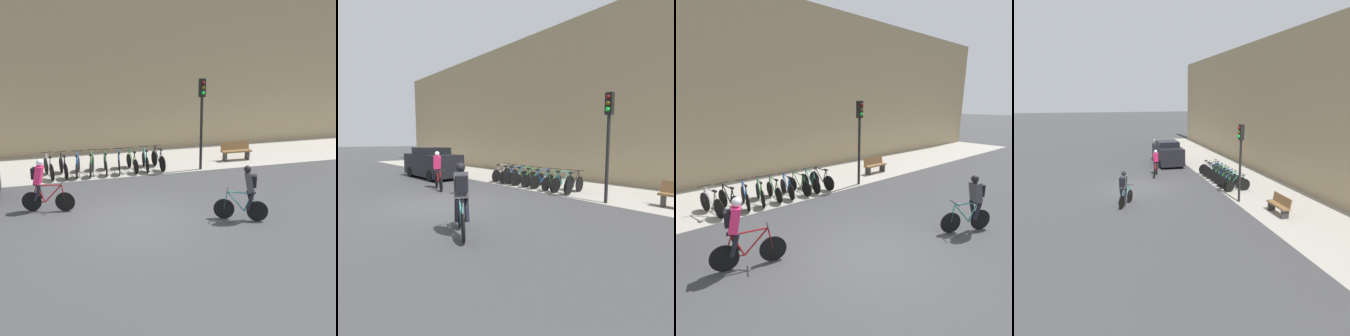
{
  "view_description": "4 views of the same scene",
  "coord_description": "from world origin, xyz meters",
  "views": [
    {
      "loc": [
        -2.47,
        -11.95,
        5.2
      ],
      "look_at": [
        1.64,
        2.05,
        0.99
      ],
      "focal_mm": 45.0,
      "sensor_mm": 36.0,
      "label": 1
    },
    {
      "loc": [
        8.37,
        -4.22,
        2.26
      ],
      "look_at": [
        0.85,
        2.64,
        1.2
      ],
      "focal_mm": 28.0,
      "sensor_mm": 36.0,
      "label": 2
    },
    {
      "loc": [
        -4.42,
        -4.19,
        3.79
      ],
      "look_at": [
        1.58,
        3.04,
        1.49
      ],
      "focal_mm": 28.0,
      "sensor_mm": 36.0,
      "label": 3
    },
    {
      "loc": [
        18.7,
        -1.97,
        5.24
      ],
      "look_at": [
        1.71,
        2.3,
        1.42
      ],
      "focal_mm": 35.0,
      "sensor_mm": 36.0,
      "label": 4
    }
  ],
  "objects": [
    {
      "name": "cyclist_pink",
      "position": [
        -2.77,
        1.6,
        0.95
      ],
      "size": [
        1.68,
        0.64,
        1.77
      ],
      "color": "black",
      "rests_on": "ground"
    },
    {
      "name": "ground",
      "position": [
        0.0,
        0.0,
        0.0
      ],
      "size": [
        200.0,
        200.0,
        0.0
      ],
      "primitive_type": "plane",
      "color": "#3D3D3F"
    },
    {
      "name": "parked_bike_8",
      "position": [
        2.17,
        5.37,
        0.41
      ],
      "size": [
        0.46,
        1.7,
        0.98
      ],
      "color": "black",
      "rests_on": "ground"
    },
    {
      "name": "parked_bike_7",
      "position": [
        1.58,
        5.37,
        0.4
      ],
      "size": [
        0.46,
        1.67,
        0.97
      ],
      "color": "black",
      "rests_on": "ground"
    },
    {
      "name": "parked_bike_3",
      "position": [
        -0.75,
        5.37,
        0.4
      ],
      "size": [
        0.51,
        1.69,
        0.96
      ],
      "color": "black",
      "rests_on": "ground"
    },
    {
      "name": "traffic_light_pole",
      "position": [
        3.92,
        4.73,
        2.71
      ],
      "size": [
        0.26,
        0.3,
        3.93
      ],
      "color": "black",
      "rests_on": "ground"
    },
    {
      "name": "cyclist_grey",
      "position": [
        3.27,
        -0.98,
        0.95
      ],
      "size": [
        1.51,
        0.81,
        1.77
      ],
      "color": "black",
      "rests_on": "ground"
    },
    {
      "name": "parked_bike_5",
      "position": [
        0.42,
        5.37,
        0.39
      ],
      "size": [
        0.46,
        1.61,
        0.95
      ],
      "color": "black",
      "rests_on": "ground"
    },
    {
      "name": "kerb_strip",
      "position": [
        0.0,
        6.75,
        0.0
      ],
      "size": [
        44.0,
        4.5,
        0.01
      ],
      "primitive_type": "cube",
      "color": "#A39E93",
      "rests_on": "ground"
    },
    {
      "name": "parked_bike_4",
      "position": [
        -0.17,
        5.37,
        0.39
      ],
      "size": [
        0.46,
        1.62,
        0.95
      ],
      "color": "black",
      "rests_on": "ground"
    },
    {
      "name": "bench",
      "position": [
        6.08,
        5.75,
        0.46
      ],
      "size": [
        1.44,
        0.44,
        0.89
      ],
      "color": "brown",
      "rests_on": "ground"
    },
    {
      "name": "building_facade",
      "position": [
        0.0,
        9.3,
        4.56
      ],
      "size": [
        44.0,
        0.6,
        9.11
      ],
      "primitive_type": "cube",
      "color": "#9E8966",
      "rests_on": "ground"
    },
    {
      "name": "parked_bike_1",
      "position": [
        -1.91,
        5.37,
        0.4
      ],
      "size": [
        0.46,
        1.67,
        0.97
      ],
      "color": "black",
      "rests_on": "ground"
    },
    {
      "name": "parked_bike_2",
      "position": [
        -1.33,
        5.37,
        0.39
      ],
      "size": [
        0.46,
        1.67,
        0.96
      ],
      "color": "black",
      "rests_on": "ground"
    },
    {
      "name": "parked_bike_6",
      "position": [
        1.0,
        5.37,
        0.39
      ],
      "size": [
        0.46,
        1.67,
        0.95
      ],
      "color": "black",
      "rests_on": "ground"
    },
    {
      "name": "parked_car",
      "position": [
        -6.41,
        3.16,
        0.9
      ],
      "size": [
        4.3,
        1.84,
        1.85
      ],
      "color": "black",
      "rests_on": "ground"
    },
    {
      "name": "parked_bike_0",
      "position": [
        -2.5,
        5.37,
        0.41
      ],
      "size": [
        0.51,
        1.72,
        0.98
      ],
      "color": "black",
      "rests_on": "ground"
    }
  ]
}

